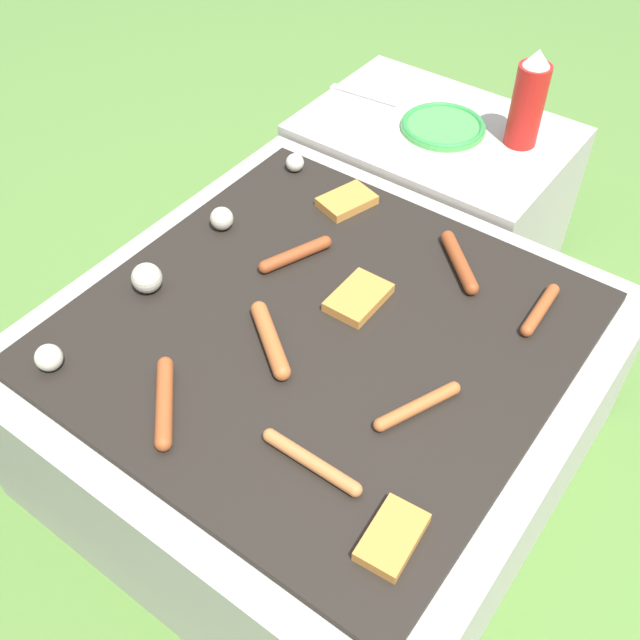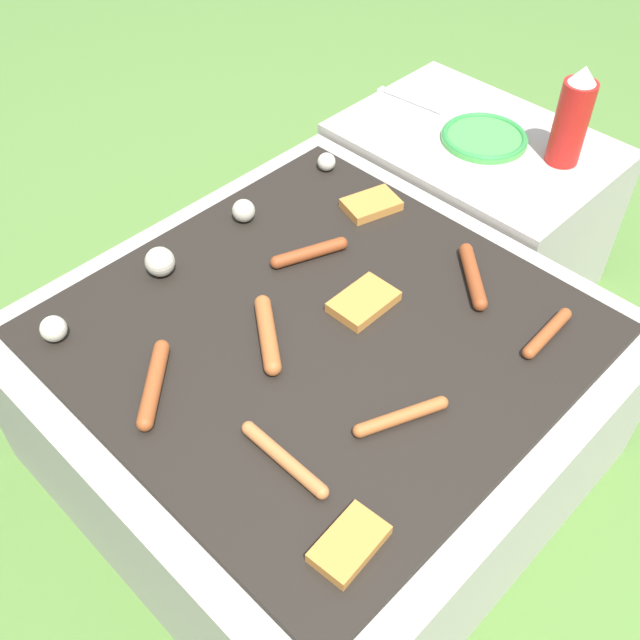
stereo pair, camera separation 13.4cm
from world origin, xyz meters
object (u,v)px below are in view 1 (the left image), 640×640
at_px(condiment_bottle, 528,101).
at_px(fork_utensil, 360,95).
at_px(plate_colorful, 443,126).
at_px(sausage_front_center, 164,402).

height_order(condiment_bottle, fork_utensil, condiment_bottle).
height_order(plate_colorful, fork_utensil, plate_colorful).
xyz_separation_m(sausage_front_center, condiment_bottle, (1.06, -0.12, 0.10)).
bearing_deg(plate_colorful, sausage_front_center, -176.92).
relative_size(plate_colorful, fork_utensil, 1.08).
xyz_separation_m(condiment_bottle, fork_utensil, (-0.05, 0.43, -0.11)).
bearing_deg(fork_utensil, condiment_bottle, -83.93).
bearing_deg(fork_utensil, sausage_front_center, -163.30).
xyz_separation_m(plate_colorful, condiment_bottle, (0.06, -0.18, 0.10)).
height_order(sausage_front_center, fork_utensil, sausage_front_center).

